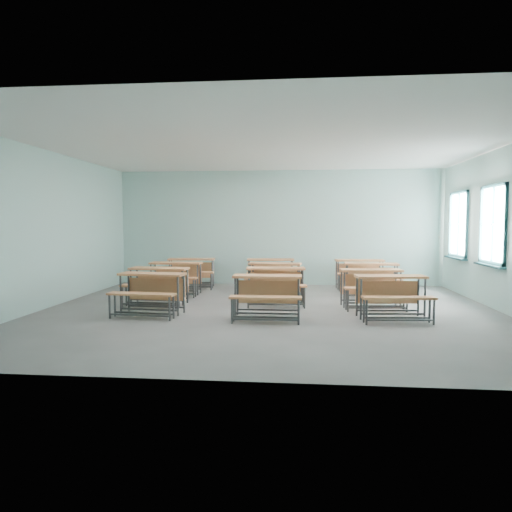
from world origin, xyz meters
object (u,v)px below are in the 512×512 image
Objects in this scene: desk_unit_r1c2 at (372,282)px; desk_unit_r3c0 at (191,268)px; desk_unit_r0c0 at (150,287)px; desk_unit_r2c0 at (175,273)px; desk_unit_r2c2 at (372,274)px; desk_unit_r1c0 at (157,280)px; desk_unit_r3c1 at (271,269)px; desk_unit_r3c2 at (360,270)px; desk_unit_r0c2 at (392,290)px; desk_unit_r1c1 at (276,280)px; desk_unit_r0c1 at (267,290)px; desk_unit_r2c1 at (274,274)px.

desk_unit_r1c2 is 5.03m from desk_unit_r3c0.
desk_unit_r0c0 is 3.64m from desk_unit_r3c0.
desk_unit_r2c0 and desk_unit_r2c2 have the same top height.
desk_unit_r1c2 is at bearing -16.36° from desk_unit_r2c0.
desk_unit_r0c0 is 1.08m from desk_unit_r1c0.
desk_unit_r1c0 is 4.47m from desk_unit_r1c2.
desk_unit_r2c0 and desk_unit_r3c1 have the same top height.
desk_unit_r0c0 and desk_unit_r2c0 have the same top height.
desk_unit_r2c0 is 1.23m from desk_unit_r3c0.
desk_unit_r1c2 is at bearing -95.33° from desk_unit_r3c2.
desk_unit_r0c2 is 1.14m from desk_unit_r1c2.
desk_unit_r2c2 is 0.99× the size of desk_unit_r3c2.
desk_unit_r3c1 is (-0.26, 2.38, 0.00)m from desk_unit_r1c1.
desk_unit_r0c1 is 0.94× the size of desk_unit_r3c0.
desk_unit_r3c0 and desk_unit_r3c1 have the same top height.
desk_unit_r2c0 is (-4.66, 2.41, 0.00)m from desk_unit_r0c2.
desk_unit_r0c2 and desk_unit_r2c2 have the same top height.
desk_unit_r1c1 is (2.30, 1.33, 0.00)m from desk_unit_r0c0.
desk_unit_r0c2 is at bearing 5.27° from desk_unit_r0c0.
desk_unit_r1c1 and desk_unit_r2c1 have the same top height.
desk_unit_r1c0 and desk_unit_r1c1 have the same top height.
desk_unit_r1c1 is at bearing -50.43° from desk_unit_r3c0.
desk_unit_r2c1 is at bearing 33.12° from desk_unit_r1c0.
desk_unit_r0c2 is 3.68m from desk_unit_r3c2.
desk_unit_r0c2 is 1.02× the size of desk_unit_r1c0.
desk_unit_r0c2 and desk_unit_r3c0 have the same top height.
desk_unit_r1c1 is 1.01× the size of desk_unit_r3c2.
desk_unit_r0c2 is 1.01× the size of desk_unit_r1c2.
desk_unit_r3c2 is (2.07, 2.36, 0.00)m from desk_unit_r1c1.
desk_unit_r2c0 is (0.00, 1.36, 0.00)m from desk_unit_r1c0.
desk_unit_r2c1 is at bearing -87.08° from desk_unit_r3c1.
desk_unit_r0c0 is at bearing -147.95° from desk_unit_r2c2.
desk_unit_r1c0 is at bearing -178.53° from desk_unit_r1c1.
desk_unit_r3c2 is at bearing 83.26° from desk_unit_r1c2.
desk_unit_r1c2 and desk_unit_r2c1 have the same top height.
desk_unit_r1c1 is 1.98m from desk_unit_r1c2.
desk_unit_r3c0 is (-2.30, 3.80, 0.00)m from desk_unit_r0c1.
desk_unit_r0c1 is at bearing -152.48° from desk_unit_r1c2.
desk_unit_r2c1 and desk_unit_r2c2 have the same top height.
desk_unit_r1c1 is at bearing -147.74° from desk_unit_r2c2.
desk_unit_r2c1 is 0.99× the size of desk_unit_r3c0.
desk_unit_r1c2 is at bearing -36.18° from desk_unit_r3c0.
desk_unit_r0c2 is 1.05× the size of desk_unit_r2c0.
desk_unit_r2c2 is 2.69m from desk_unit_r3c1.
desk_unit_r3c2 is (2.33, -0.02, 0.00)m from desk_unit_r3c1.
desk_unit_r1c2 is 1.50m from desk_unit_r2c2.
desk_unit_r3c0 is at bearing 90.76° from desk_unit_r1c0.
desk_unit_r3c0 is 4.46m from desk_unit_r3c2.
desk_unit_r0c2 and desk_unit_r2c1 have the same top height.
desk_unit_r0c1 is 0.98× the size of desk_unit_r2c2.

